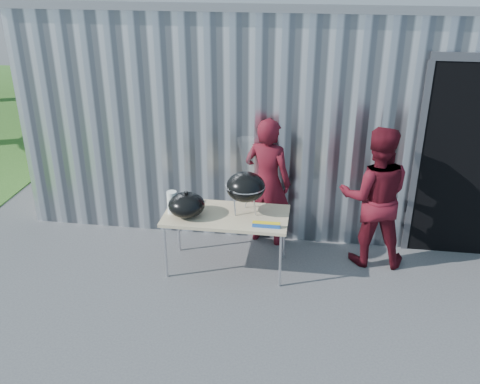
% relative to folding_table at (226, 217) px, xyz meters
% --- Properties ---
extents(ground, '(80.00, 80.00, 0.00)m').
position_rel_folding_table_xyz_m(ground, '(0.22, -0.87, -0.71)').
color(ground, '#434346').
extents(building, '(8.20, 6.20, 3.10)m').
position_rel_folding_table_xyz_m(building, '(1.13, 3.72, 0.83)').
color(building, silver).
rests_on(building, ground).
extents(folding_table, '(1.50, 0.75, 0.75)m').
position_rel_folding_table_xyz_m(folding_table, '(0.00, 0.00, 0.00)').
color(folding_table, tan).
rests_on(folding_table, ground).
extents(kettle_grill, '(0.48, 0.48, 0.95)m').
position_rel_folding_table_xyz_m(kettle_grill, '(0.22, 0.08, 0.45)').
color(kettle_grill, black).
rests_on(kettle_grill, folding_table).
extents(grill_lid, '(0.44, 0.44, 0.32)m').
position_rel_folding_table_xyz_m(grill_lid, '(-0.46, -0.10, 0.18)').
color(grill_lid, black).
rests_on(grill_lid, folding_table).
extents(paper_towels, '(0.12, 0.12, 0.28)m').
position_rel_folding_table_xyz_m(paper_towels, '(-0.65, -0.05, 0.18)').
color(paper_towels, white).
rests_on(paper_towels, folding_table).
extents(white_tub, '(0.20, 0.15, 0.10)m').
position_rel_folding_table_xyz_m(white_tub, '(-0.55, 0.22, 0.09)').
color(white_tub, white).
rests_on(white_tub, folding_table).
extents(foil_box, '(0.32, 0.05, 0.06)m').
position_rel_folding_table_xyz_m(foil_box, '(0.51, -0.25, 0.07)').
color(foil_box, '#194AA7').
rests_on(foil_box, folding_table).
extents(person_cook, '(0.72, 0.57, 1.74)m').
position_rel_folding_table_xyz_m(person_cook, '(0.42, 0.76, 0.16)').
color(person_cook, '#4D0D16').
rests_on(person_cook, ground).
extents(person_bystander, '(0.88, 0.69, 1.80)m').
position_rel_folding_table_xyz_m(person_bystander, '(1.77, 0.44, 0.19)').
color(person_bystander, '#4D0D16').
rests_on(person_bystander, ground).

